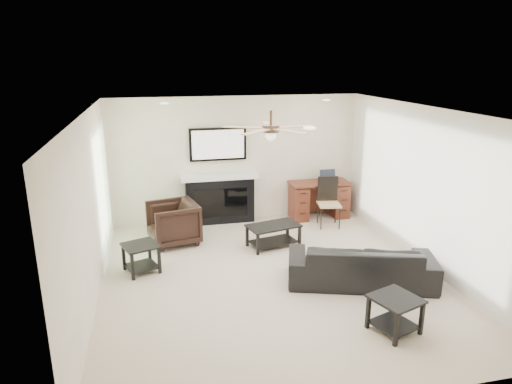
# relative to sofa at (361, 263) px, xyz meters

# --- Properties ---
(room_shell) EXTENTS (5.50, 5.54, 2.52)m
(room_shell) POSITION_rel_sofa_xyz_m (-1.05, 0.53, 1.38)
(room_shell) COLOR beige
(room_shell) RESTS_ON ground
(sofa) EXTENTS (2.26, 1.43, 0.62)m
(sofa) POSITION_rel_sofa_xyz_m (0.00, 0.00, 0.00)
(sofa) COLOR black
(sofa) RESTS_ON ground
(armchair) EXTENTS (0.98, 0.97, 0.76)m
(armchair) POSITION_rel_sofa_xyz_m (-2.60, 2.15, 0.07)
(armchair) COLOR black
(armchair) RESTS_ON ground
(coffee_table) EXTENTS (0.99, 0.69, 0.40)m
(coffee_table) POSITION_rel_sofa_xyz_m (-0.90, 1.60, -0.11)
(coffee_table) COLOR black
(coffee_table) RESTS_ON ground
(end_table_near) EXTENTS (0.66, 0.66, 0.45)m
(end_table_near) POSITION_rel_sofa_xyz_m (-0.15, -1.25, -0.08)
(end_table_near) COLOR black
(end_table_near) RESTS_ON ground
(end_table_left) EXTENTS (0.64, 0.64, 0.45)m
(end_table_left) POSITION_rel_sofa_xyz_m (-3.15, 1.10, -0.08)
(end_table_left) COLOR black
(end_table_left) RESTS_ON ground
(fireplace_unit) EXTENTS (1.52, 0.34, 1.91)m
(fireplace_unit) POSITION_rel_sofa_xyz_m (-1.62, 3.03, 0.65)
(fireplace_unit) COLOR black
(fireplace_unit) RESTS_ON ground
(desk) EXTENTS (1.22, 0.56, 0.76)m
(desk) POSITION_rel_sofa_xyz_m (0.42, 2.88, 0.07)
(desk) COLOR #441F11
(desk) RESTS_ON ground
(desk_chair) EXTENTS (0.49, 0.51, 0.97)m
(desk_chair) POSITION_rel_sofa_xyz_m (0.42, 2.33, 0.18)
(desk_chair) COLOR black
(desk_chair) RESTS_ON ground
(laptop) EXTENTS (0.33, 0.24, 0.23)m
(laptop) POSITION_rel_sofa_xyz_m (0.62, 2.86, 0.57)
(laptop) COLOR black
(laptop) RESTS_ON desk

